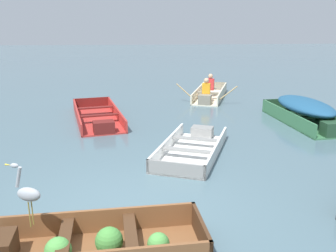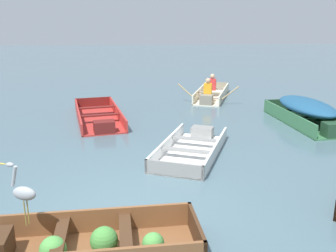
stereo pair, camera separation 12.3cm
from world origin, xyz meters
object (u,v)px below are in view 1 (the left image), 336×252
object	(u,v)px
skiff_red_near_moored	(98,117)
rowboat_cream_with_crew	(209,94)
skiff_green_mid_moored	(306,109)
skiff_white_outer_moored	(193,148)
dinghy_wooden_brown_foreground	(92,246)
heron_on_dinghy	(28,192)

from	to	relation	value
skiff_red_near_moored	rowboat_cream_with_crew	distance (m)	4.92
skiff_green_mid_moored	rowboat_cream_with_crew	distance (m)	4.28
skiff_white_outer_moored	skiff_red_near_moored	bearing A→B (deg)	130.03
dinghy_wooden_brown_foreground	skiff_red_near_moored	bearing A→B (deg)	95.19
dinghy_wooden_brown_foreground	skiff_green_mid_moored	distance (m)	8.09
skiff_red_near_moored	heron_on_dinghy	bearing A→B (deg)	-91.37
dinghy_wooden_brown_foreground	heron_on_dinghy	size ratio (longest dim) A/B	3.37
skiff_white_outer_moored	dinghy_wooden_brown_foreground	bearing A→B (deg)	-115.86
skiff_red_near_moored	dinghy_wooden_brown_foreground	bearing A→B (deg)	-84.81
heron_on_dinghy	skiff_green_mid_moored	bearing A→B (deg)	43.23
rowboat_cream_with_crew	heron_on_dinghy	bearing A→B (deg)	-113.13
skiff_white_outer_moored	rowboat_cream_with_crew	bearing A→B (deg)	76.00
rowboat_cream_with_crew	dinghy_wooden_brown_foreground	bearing A→B (deg)	-108.86
skiff_red_near_moored	skiff_green_mid_moored	world-z (taller)	skiff_green_mid_moored
skiff_green_mid_moored	skiff_white_outer_moored	xyz separation A→B (m)	(-3.60, -2.18, -0.32)
skiff_red_near_moored	rowboat_cream_with_crew	xyz separation A→B (m)	(3.92, 2.97, 0.09)
skiff_white_outer_moored	heron_on_dinghy	world-z (taller)	heron_on_dinghy
skiff_red_near_moored	skiff_white_outer_moored	distance (m)	3.81
rowboat_cream_with_crew	skiff_green_mid_moored	bearing A→B (deg)	-60.06
skiff_green_mid_moored	heron_on_dinghy	bearing A→B (deg)	-136.77
rowboat_cream_with_crew	skiff_red_near_moored	bearing A→B (deg)	-142.84
dinghy_wooden_brown_foreground	rowboat_cream_with_crew	xyz separation A→B (m)	(3.31, 9.68, 0.04)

